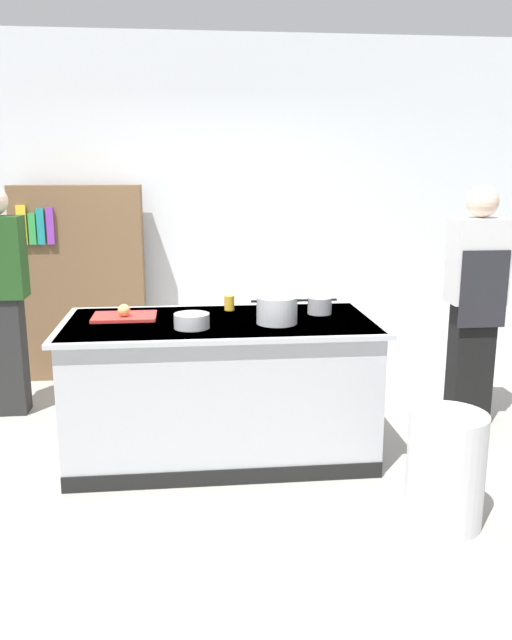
# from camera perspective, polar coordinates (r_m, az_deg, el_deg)

# --- Properties ---
(ground_plane) EXTENTS (10.00, 10.00, 0.00)m
(ground_plane) POSITION_cam_1_polar(r_m,az_deg,el_deg) (4.36, -3.06, -11.64)
(ground_plane) COLOR #9E9991
(back_wall) EXTENTS (6.40, 0.12, 3.00)m
(back_wall) POSITION_cam_1_polar(r_m,az_deg,el_deg) (6.06, -4.32, 10.02)
(back_wall) COLOR silver
(back_wall) RESTS_ON ground_plane
(counter_island) EXTENTS (1.98, 0.98, 0.90)m
(counter_island) POSITION_cam_1_polar(r_m,az_deg,el_deg) (4.18, -3.13, -5.84)
(counter_island) COLOR #B7BABF
(counter_island) RESTS_ON ground_plane
(cutting_board) EXTENTS (0.40, 0.28, 0.02)m
(cutting_board) POSITION_cam_1_polar(r_m,az_deg,el_deg) (4.20, -11.55, 0.29)
(cutting_board) COLOR red
(cutting_board) RESTS_ON counter_island
(onion) EXTENTS (0.08, 0.08, 0.08)m
(onion) POSITION_cam_1_polar(r_m,az_deg,el_deg) (4.15, -11.60, 0.84)
(onion) COLOR tan
(onion) RESTS_ON cutting_board
(stock_pot) EXTENTS (0.32, 0.25, 0.17)m
(stock_pot) POSITION_cam_1_polar(r_m,az_deg,el_deg) (3.96, 1.85, 0.88)
(stock_pot) COLOR #B7BABF
(stock_pot) RESTS_ON counter_island
(sauce_pan) EXTENTS (0.22, 0.16, 0.11)m
(sauce_pan) POSITION_cam_1_polar(r_m,az_deg,el_deg) (4.26, 5.64, 1.28)
(sauce_pan) COLOR #99999E
(sauce_pan) RESTS_ON counter_island
(mixing_bowl) EXTENTS (0.21, 0.21, 0.09)m
(mixing_bowl) POSITION_cam_1_polar(r_m,az_deg,el_deg) (3.87, -5.71, -0.07)
(mixing_bowl) COLOR #B7BABF
(mixing_bowl) RESTS_ON counter_island
(juice_cup) EXTENTS (0.07, 0.07, 0.10)m
(juice_cup) POSITION_cam_1_polar(r_m,az_deg,el_deg) (4.35, -2.38, 1.52)
(juice_cup) COLOR yellow
(juice_cup) RESTS_ON counter_island
(trash_bin) EXTENTS (0.40, 0.40, 0.61)m
(trash_bin) POSITION_cam_1_polar(r_m,az_deg,el_deg) (3.58, 16.41, -12.52)
(trash_bin) COLOR silver
(trash_bin) RESTS_ON ground_plane
(person_chef) EXTENTS (0.38, 0.25, 1.72)m
(person_chef) POSITION_cam_1_polar(r_m,az_deg,el_deg) (4.85, 18.80, 1.60)
(person_chef) COLOR black
(person_chef) RESTS_ON ground_plane
(person_guest) EXTENTS (0.38, 0.24, 1.72)m
(person_guest) POSITION_cam_1_polar(r_m,az_deg,el_deg) (5.14, -21.63, 1.97)
(person_guest) COLOR #262626
(person_guest) RESTS_ON ground_plane
(bookshelf) EXTENTS (1.10, 0.31, 1.70)m
(bookshelf) POSITION_cam_1_polar(r_m,az_deg,el_deg) (5.91, -15.19, 3.19)
(bookshelf) COLOR brown
(bookshelf) RESTS_ON ground_plane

